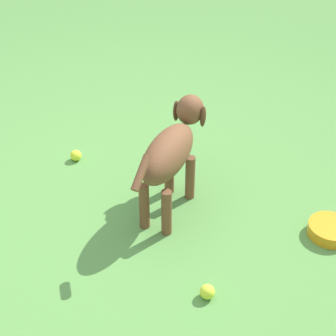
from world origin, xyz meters
TOP-DOWN VIEW (x-y plane):
  - ground at (0.00, 0.00)m, footprint 14.00×14.00m
  - dog at (-0.23, -0.13)m, footprint 0.34×0.76m
  - tennis_ball_0 at (-0.76, 0.23)m, footprint 0.07×0.07m
  - tennis_ball_1 at (0.47, -0.08)m, footprint 0.07×0.07m
  - water_bowl at (-0.96, -0.49)m, footprint 0.22×0.22m

SIDE VIEW (x-z plane):
  - ground at x=0.00m, z-range 0.00..0.00m
  - water_bowl at x=-0.96m, z-range 0.00..0.06m
  - tennis_ball_0 at x=-0.76m, z-range 0.00..0.07m
  - tennis_ball_1 at x=0.47m, z-range 0.00..0.07m
  - dog at x=-0.23m, z-range 0.09..0.62m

